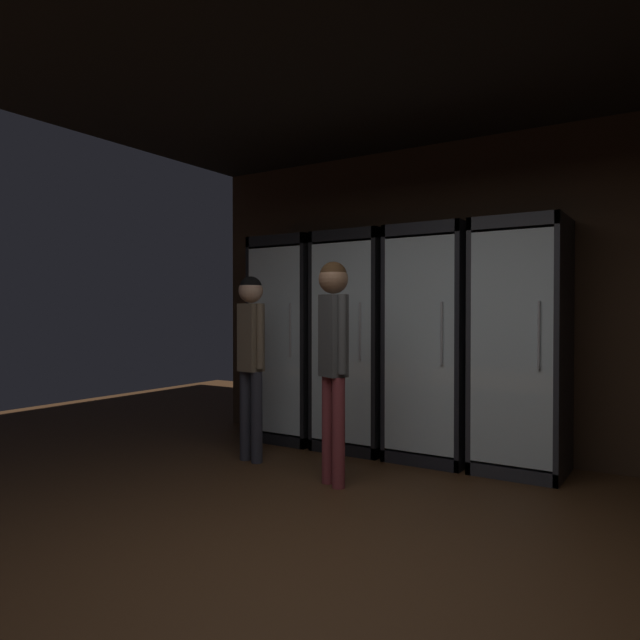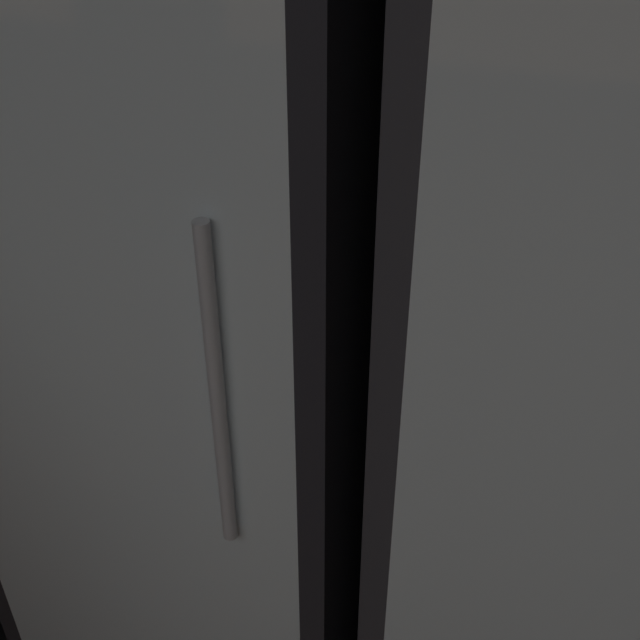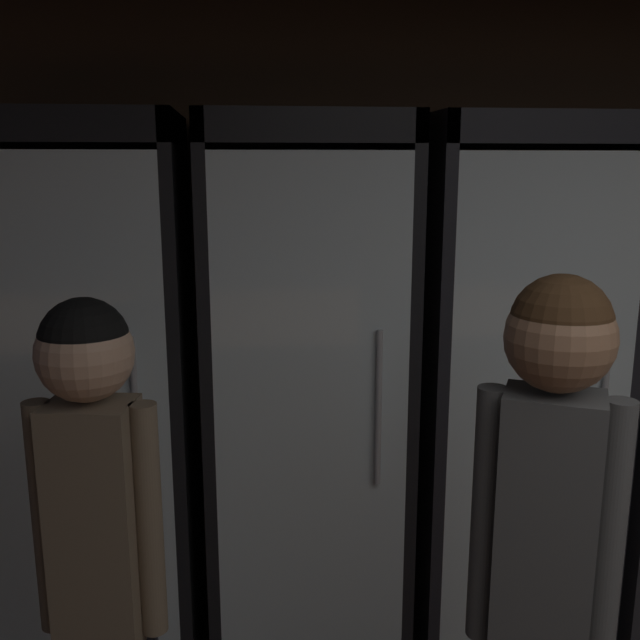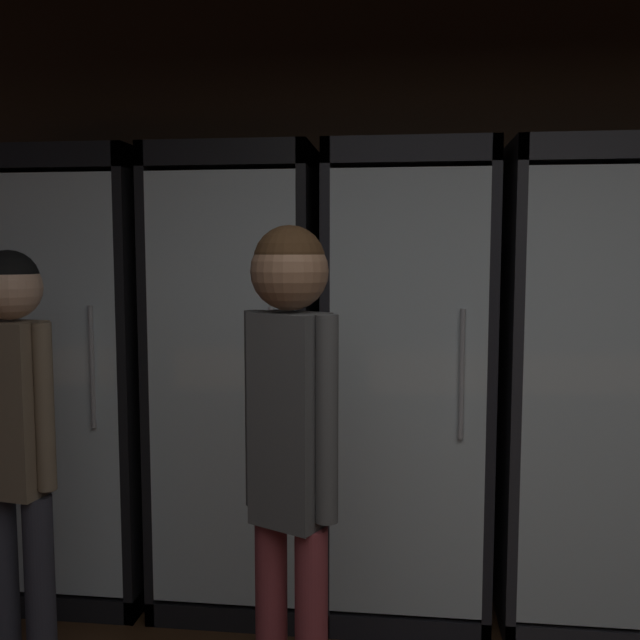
% 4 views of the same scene
% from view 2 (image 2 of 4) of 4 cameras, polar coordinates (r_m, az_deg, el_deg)
% --- Properties ---
extents(wall_back, '(6.00, 0.06, 2.80)m').
position_cam_2_polar(wall_back, '(1.40, 15.49, 19.12)').
color(wall_back, '#382619').
rests_on(wall_back, ground).
extents(cooler_center, '(0.68, 0.64, 2.00)m').
position_cam_2_polar(cooler_center, '(1.42, -7.67, 1.25)').
color(cooler_center, black).
rests_on(cooler_center, ground).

